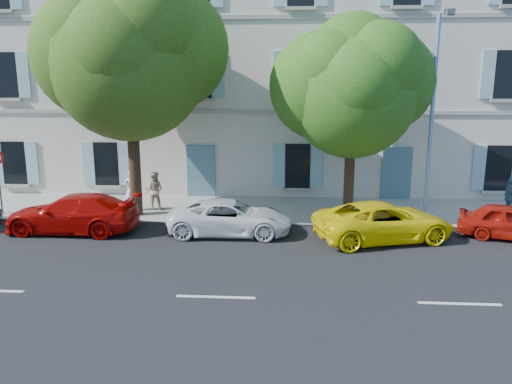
# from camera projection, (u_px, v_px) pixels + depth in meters

# --- Properties ---
(ground) EXTENTS (90.00, 90.00, 0.00)m
(ground) POSITION_uv_depth(u_px,v_px,m) (233.00, 246.00, 16.44)
(ground) COLOR black
(sidewalk) EXTENTS (36.00, 4.50, 0.15)m
(sidewalk) POSITION_uv_depth(u_px,v_px,m) (245.00, 210.00, 20.76)
(sidewalk) COLOR #A09E96
(sidewalk) RESTS_ON ground
(kerb) EXTENTS (36.00, 0.16, 0.16)m
(kerb) POSITION_uv_depth(u_px,v_px,m) (240.00, 225.00, 18.65)
(kerb) COLOR #9E998E
(kerb) RESTS_ON ground
(building) EXTENTS (28.00, 7.00, 12.00)m
(building) POSITION_uv_depth(u_px,v_px,m) (254.00, 68.00, 25.09)
(building) COLOR beige
(building) RESTS_ON ground
(car_red_coupe) EXTENTS (4.77, 2.04, 1.37)m
(car_red_coupe) POSITION_uv_depth(u_px,v_px,m) (72.00, 213.00, 17.88)
(car_red_coupe) COLOR #A50704
(car_red_coupe) RESTS_ON ground
(car_white_coupe) EXTENTS (4.40, 2.09, 1.21)m
(car_white_coupe) POSITION_uv_depth(u_px,v_px,m) (230.00, 217.00, 17.64)
(car_white_coupe) COLOR white
(car_white_coupe) RESTS_ON ground
(car_yellow_supercar) EXTENTS (5.14, 3.44, 1.31)m
(car_yellow_supercar) POSITION_uv_depth(u_px,v_px,m) (384.00, 221.00, 16.95)
(car_yellow_supercar) COLOR yellow
(car_yellow_supercar) RESTS_ON ground
(tree_left) EXTENTS (5.84, 5.84, 9.05)m
(tree_left) POSITION_uv_depth(u_px,v_px,m) (129.00, 63.00, 18.54)
(tree_left) COLOR #3A2819
(tree_left) RESTS_ON sidewalk
(tree_right) EXTENTS (4.77, 4.77, 7.35)m
(tree_right) POSITION_uv_depth(u_px,v_px,m) (352.00, 94.00, 18.35)
(tree_right) COLOR #3A2819
(tree_right) RESTS_ON sidewalk
(street_lamp) EXTENTS (0.42, 1.62, 7.53)m
(street_lamp) POSITION_uv_depth(u_px,v_px,m) (434.00, 107.00, 17.80)
(street_lamp) COLOR #7293BF
(street_lamp) RESTS_ON sidewalk
(pedestrian_a) EXTENTS (0.72, 0.64, 1.66)m
(pedestrian_a) POSITION_uv_depth(u_px,v_px,m) (132.00, 190.00, 20.32)
(pedestrian_a) COLOR white
(pedestrian_a) RESTS_ON sidewalk
(pedestrian_b) EXTENTS (0.76, 0.60, 1.57)m
(pedestrian_b) POSITION_uv_depth(u_px,v_px,m) (154.00, 191.00, 20.47)
(pedestrian_b) COLOR tan
(pedestrian_b) RESTS_ON sidewalk
(pedestrian_c) EXTENTS (0.44, 0.95, 1.58)m
(pedestrian_c) POSITION_uv_depth(u_px,v_px,m) (510.00, 197.00, 19.26)
(pedestrian_c) COLOR slate
(pedestrian_c) RESTS_ON sidewalk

